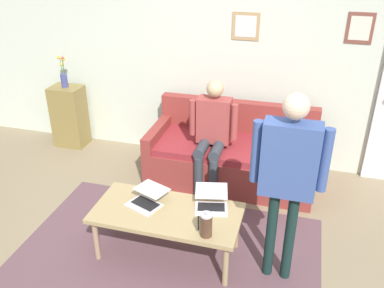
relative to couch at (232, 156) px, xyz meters
The scene contains 12 objects.
ground_plane 1.68m from the couch, 80.96° to the left, with size 7.68×7.68×0.00m, color #87765B.
area_rug 1.63m from the couch, 78.73° to the left, with size 2.79×1.97×0.01m, color brown.
back_wall 1.22m from the couch, 65.77° to the right, with size 7.04×0.11×2.70m.
couch is the anchor object (origin of this frame).
coffee_table 1.51m from the couch, 77.99° to the left, with size 1.33×0.64×0.47m.
laptop_left 1.52m from the couch, 69.51° to the left, with size 0.39×0.42×0.12m.
laptop_center 1.31m from the couch, 92.24° to the left, with size 0.36×0.40×0.14m.
french_press 1.72m from the couch, 93.44° to the left, with size 0.12×0.10×0.24m.
side_shelf 2.36m from the couch, ahead, with size 0.42×0.32×0.85m.
flower_vase 2.46m from the couch, ahead, with size 0.10×0.09×0.43m.
person_standing 1.81m from the couch, 114.98° to the left, with size 0.59×0.20×1.69m.
person_seated 0.52m from the couch, 49.40° to the left, with size 0.55×0.51×1.28m.
Camera 1 is at (-0.97, 2.66, 2.69)m, focal length 38.53 mm.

